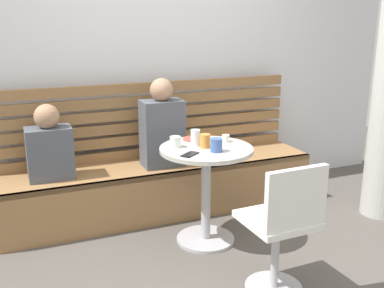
% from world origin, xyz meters
% --- Properties ---
extents(ground, '(8.00, 8.00, 0.00)m').
position_xyz_m(ground, '(0.00, 0.00, 0.00)').
color(ground, '#514C47').
extents(back_wall, '(5.20, 0.10, 2.90)m').
position_xyz_m(back_wall, '(0.00, 1.64, 1.45)').
color(back_wall, silver).
rests_on(back_wall, ground).
extents(booth_bench, '(2.70, 0.52, 0.44)m').
position_xyz_m(booth_bench, '(0.00, 1.20, 0.22)').
color(booth_bench, olive).
rests_on(booth_bench, ground).
extents(booth_backrest, '(2.65, 0.04, 0.67)m').
position_xyz_m(booth_backrest, '(0.00, 1.44, 0.78)').
color(booth_backrest, olive).
rests_on(booth_backrest, booth_bench).
extents(cafe_table, '(0.68, 0.68, 0.74)m').
position_xyz_m(cafe_table, '(0.15, 0.57, 0.52)').
color(cafe_table, '#ADADB2').
rests_on(cafe_table, ground).
extents(white_chair, '(0.41, 0.41, 0.85)m').
position_xyz_m(white_chair, '(0.28, -0.24, 0.46)').
color(white_chair, '#ADADB2').
rests_on(white_chair, ground).
extents(person_adult, '(0.34, 0.22, 0.73)m').
position_xyz_m(person_adult, '(0.02, 1.17, 0.77)').
color(person_adult, '#4C515B').
rests_on(person_adult, booth_bench).
extents(person_child_left, '(0.34, 0.22, 0.58)m').
position_xyz_m(person_child_left, '(-0.88, 1.20, 0.69)').
color(person_child_left, '#4C515B').
rests_on(person_child_left, booth_bench).
extents(cup_mug_blue, '(0.08, 0.08, 0.09)m').
position_xyz_m(cup_mug_blue, '(0.17, 0.44, 0.79)').
color(cup_mug_blue, '#3D5B9E').
rests_on(cup_mug_blue, cafe_table).
extents(cup_tumbler_orange, '(0.07, 0.07, 0.10)m').
position_xyz_m(cup_tumbler_orange, '(0.14, 0.57, 0.79)').
color(cup_tumbler_orange, orange).
rests_on(cup_tumbler_orange, cafe_table).
extents(cup_glass_tall, '(0.07, 0.07, 0.12)m').
position_xyz_m(cup_glass_tall, '(0.09, 0.64, 0.80)').
color(cup_glass_tall, silver).
rests_on(cup_glass_tall, cafe_table).
extents(cup_glass_short, '(0.08, 0.08, 0.08)m').
position_xyz_m(cup_glass_short, '(-0.06, 0.66, 0.78)').
color(cup_glass_short, silver).
rests_on(cup_glass_short, cafe_table).
extents(cup_espresso_small, '(0.06, 0.06, 0.05)m').
position_xyz_m(cup_espresso_small, '(0.35, 0.65, 0.77)').
color(cup_espresso_small, silver).
rests_on(cup_espresso_small, cafe_table).
extents(plate_small, '(0.17, 0.17, 0.01)m').
position_xyz_m(plate_small, '(0.15, 0.80, 0.75)').
color(plate_small, '#DB4C42').
rests_on(plate_small, cafe_table).
extents(phone_on_table, '(0.15, 0.14, 0.01)m').
position_xyz_m(phone_on_table, '(-0.03, 0.44, 0.74)').
color(phone_on_table, black).
rests_on(phone_on_table, cafe_table).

